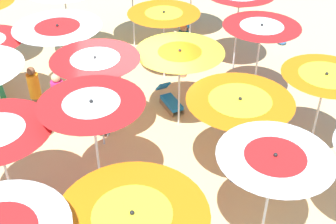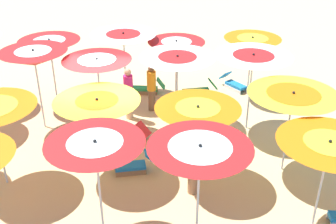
# 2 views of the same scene
# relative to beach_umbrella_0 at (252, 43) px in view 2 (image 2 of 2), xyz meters

# --- Properties ---
(ground) EXTENTS (39.86, 39.86, 0.04)m
(ground) POSITION_rel_beach_umbrella_0_xyz_m (-4.08, -4.18, -1.99)
(ground) COLOR #D1B57F
(beach_umbrella_0) EXTENTS (1.97, 1.97, 2.20)m
(beach_umbrella_0) POSITION_rel_beach_umbrella_0_xyz_m (0.00, 0.00, 0.00)
(beach_umbrella_0) COLOR silver
(beach_umbrella_0) RESTS_ON ground
(beach_umbrella_1) EXTENTS (1.95, 1.95, 2.15)m
(beach_umbrella_1) POSITION_rel_beach_umbrella_0_xyz_m (-2.56, -0.58, -0.03)
(beach_umbrella_1) COLOR silver
(beach_umbrella_1) RESTS_ON ground
(beach_umbrella_2) EXTENTS (2.25, 2.25, 2.37)m
(beach_umbrella_2) POSITION_rel_beach_umbrella_0_xyz_m (-4.36, -0.67, 0.14)
(beach_umbrella_2) COLOR silver
(beach_umbrella_2) RESTS_ON ground
(beach_umbrella_3) EXTENTS (2.04, 2.04, 2.33)m
(beach_umbrella_3) POSITION_rel_beach_umbrella_0_xyz_m (-6.65, -1.54, 0.13)
(beach_umbrella_3) COLOR silver
(beach_umbrella_3) RESTS_ON ground
(beach_umbrella_5) EXTENTS (2.27, 2.27, 2.49)m
(beach_umbrella_5) POSITION_rel_beach_umbrella_0_xyz_m (-0.09, -2.44, 0.31)
(beach_umbrella_5) COLOR silver
(beach_umbrella_5) RESTS_ON ground
(beach_umbrella_6) EXTENTS (2.29, 2.29, 2.30)m
(beach_umbrella_6) POSITION_rel_beach_umbrella_0_xyz_m (-2.31, -2.37, 0.09)
(beach_umbrella_6) COLOR silver
(beach_umbrella_6) RESTS_ON ground
(beach_umbrella_7) EXTENTS (1.99, 1.99, 2.46)m
(beach_umbrella_7) POSITION_rel_beach_umbrella_0_xyz_m (-4.49, -3.33, 0.26)
(beach_umbrella_7) COLOR silver
(beach_umbrella_7) RESTS_ON ground
(beach_umbrella_8) EXTENTS (1.98, 1.98, 2.59)m
(beach_umbrella_8) POSITION_rel_beach_umbrella_0_xyz_m (-6.41, -3.25, 0.34)
(beach_umbrella_8) COLOR silver
(beach_umbrella_8) RESTS_ON ground
(beach_umbrella_10) EXTENTS (2.25, 2.25, 2.32)m
(beach_umbrella_10) POSITION_rel_beach_umbrella_0_xyz_m (0.81, -4.53, 0.09)
(beach_umbrella_10) COLOR silver
(beach_umbrella_10) RESTS_ON ground
(beach_umbrella_11) EXTENTS (2.08, 2.08, 2.15)m
(beach_umbrella_11) POSITION_rel_beach_umbrella_0_xyz_m (-1.47, -5.25, -0.03)
(beach_umbrella_11) COLOR silver
(beach_umbrella_11) RESTS_ON ground
(beach_umbrella_12) EXTENTS (2.14, 2.14, 2.19)m
(beach_umbrella_12) POSITION_rel_beach_umbrella_0_xyz_m (-3.93, -5.30, -0.00)
(beach_umbrella_12) COLOR silver
(beach_umbrella_12) RESTS_ON ground
(beach_umbrella_15) EXTENTS (2.15, 2.15, 2.25)m
(beach_umbrella_15) POSITION_rel_beach_umbrella_0_xyz_m (1.28, -6.58, 0.06)
(beach_umbrella_15) COLOR silver
(beach_umbrella_15) RESTS_ON ground
(beach_umbrella_16) EXTENTS (2.01, 2.01, 2.51)m
(beach_umbrella_16) POSITION_rel_beach_umbrella_0_xyz_m (-1.27, -7.50, 0.28)
(beach_umbrella_16) COLOR silver
(beach_umbrella_16) RESTS_ON ground
(beach_umbrella_17) EXTENTS (1.98, 1.98, 2.42)m
(beach_umbrella_17) POSITION_rel_beach_umbrella_0_xyz_m (-3.30, -7.49, 0.20)
(beach_umbrella_17) COLOR silver
(beach_umbrella_17) RESTS_ON ground
(lounger_0) EXTENTS (1.34, 0.83, 0.58)m
(lounger_0) POSITION_rel_beach_umbrella_0_xyz_m (-3.64, -3.47, -1.76)
(lounger_0) COLOR silver
(lounger_0) RESTS_ON ground
(lounger_1) EXTENTS (1.23, 0.39, 0.62)m
(lounger_1) POSITION_rel_beach_umbrella_0_xyz_m (-3.64, -0.44, -1.77)
(lounger_1) COLOR olive
(lounger_1) RESTS_ON ground
(lounger_2) EXTENTS (1.19, 0.67, 0.59)m
(lounger_2) POSITION_rel_beach_umbrella_0_xyz_m (-3.11, -5.19, -1.76)
(lounger_2) COLOR olive
(lounger_2) RESTS_ON ground
(lounger_3) EXTENTS (1.30, 0.71, 0.60)m
(lounger_3) POSITION_rel_beach_umbrella_0_xyz_m (-1.76, -0.35, -1.77)
(lounger_3) COLOR silver
(lounger_3) RESTS_ON ground
(lounger_4) EXTENTS (1.08, 1.07, 0.56)m
(lounger_4) POSITION_rel_beach_umbrella_0_xyz_m (-0.49, 0.40, -1.77)
(lounger_4) COLOR silver
(lounger_4) RESTS_ON ground
(beachgoer_0) EXTENTS (0.30, 0.30, 1.61)m
(beachgoer_0) POSITION_rel_beach_umbrella_0_xyz_m (-3.24, -1.68, -1.13)
(beachgoer_0) COLOR brown
(beachgoer_0) RESTS_ON ground
(beachgoer_1) EXTENTS (0.30, 0.30, 1.71)m
(beachgoer_1) POSITION_rel_beach_umbrella_0_xyz_m (-1.50, -5.83, -1.07)
(beachgoer_1) COLOR #A3704C
(beachgoer_1) RESTS_ON ground
(beachgoer_2) EXTENTS (0.30, 0.30, 1.74)m
(beachgoer_2) POSITION_rel_beach_umbrella_0_xyz_m (-3.87, -2.33, -1.06)
(beachgoer_2) COLOR #D8A87F
(beachgoer_2) RESTS_ON ground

